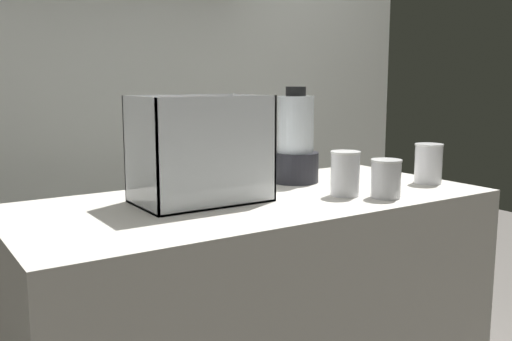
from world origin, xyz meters
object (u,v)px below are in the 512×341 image
Objects in this scene: blender_pitcher at (295,144)px; juice_cup_orange_middle at (428,166)px; carrot_display_bin at (204,168)px; juice_cup_pomegranate_far_left at (345,175)px; juice_cup_carrot_left at (386,181)px.

blender_pitcher reaches higher than juice_cup_orange_middle.
carrot_display_bin is 0.42m from juice_cup_pomegranate_far_left.
juice_cup_carrot_left is at bearing -79.47° from blender_pitcher.
juice_cup_orange_middle is at bearing -36.02° from blender_pitcher.
carrot_display_bin is 0.77m from juice_cup_orange_middle.
blender_pitcher is at bearing 14.63° from carrot_display_bin.
juice_cup_orange_middle reaches higher than juice_cup_carrot_left.
blender_pitcher is 2.42× the size of juice_cup_orange_middle.
juice_cup_pomegranate_far_left is 0.37m from juice_cup_orange_middle.
juice_cup_carrot_left is at bearing -47.50° from juice_cup_pomegranate_far_left.
juice_cup_orange_middle is (0.36, -0.26, -0.07)m from blender_pitcher.
juice_cup_carrot_left is at bearing -162.53° from juice_cup_orange_middle.
juice_cup_orange_middle is (0.29, 0.09, 0.01)m from juice_cup_carrot_left.
carrot_display_bin reaches higher than juice_cup_carrot_left.
juice_cup_pomegranate_far_left is 1.18× the size of juice_cup_carrot_left.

